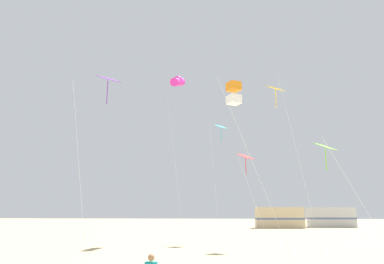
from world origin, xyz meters
TOP-DOWN VIEW (x-y plane):
  - kite_diamond_cyan at (3.23, 22.54)m, footprint 1.55×1.55m
  - kite_diamond_scarlet at (4.79, 17.22)m, footprint 2.04×1.99m
  - kite_tube_magenta at (-0.36, 22.73)m, footprint 1.68×2.58m
  - kite_diamond_violet at (-2.01, 8.41)m, footprint 2.20×2.20m
  - kite_diamond_lime at (8.26, 11.38)m, footprint 3.42×3.17m
  - kite_box_orange at (3.78, 11.09)m, footprint 3.32×2.86m
  - kite_diamond_gold at (6.51, 14.31)m, footprint 2.64×2.64m
  - rv_van_tan at (11.38, 45.29)m, footprint 6.55×2.66m
  - rv_van_silver at (19.16, 48.15)m, footprint 6.47×2.41m

SIDE VIEW (x-z plane):
  - rv_van_tan at x=11.38m, z-range -0.01..2.79m
  - rv_van_silver at x=19.16m, z-range -0.01..2.79m
  - kite_diamond_lime at x=8.26m, z-range 2.44..8.13m
  - kite_diamond_scarlet at x=4.79m, z-range 2.63..8.69m
  - kite_diamond_violet at x=-2.01m, z-range 3.67..12.04m
  - kite_box_orange at x=3.78m, z-range 3.81..12.62m
  - kite_diamond_cyan at x=3.23m, z-range 4.09..13.41m
  - kite_diamond_gold at x=6.51m, z-range 4.26..14.02m
  - kite_tube_magenta at x=-0.36m, z-range 6.24..20.14m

